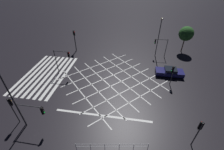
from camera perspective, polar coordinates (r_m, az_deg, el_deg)
The scene contains 15 objects.
ground_plane at distance 24.08m, azimuth 0.00°, elevation -2.04°, with size 200.00×200.00×0.00m, color black.
road_markings at distance 25.71m, azimuth -16.05°, elevation -0.87°, with size 17.99×23.74×0.01m.
traffic_light_se_main at distance 19.76m, azimuth -33.87°, elevation -9.71°, with size 0.39×0.36×3.65m.
traffic_light_sw_main at distance 32.92m, azimuth -14.17°, elevation 14.04°, with size 0.39×0.36×4.41m.
traffic_light_se_cross at distance 18.15m, azimuth -27.83°, elevation -12.03°, with size 0.36×3.11×3.39m.
traffic_light_ne_main at distance 16.89m, azimuth 30.21°, elevation -17.41°, with size 0.39×0.36×3.53m.
traffic_light_nw_cross at distance 30.94m, azimuth 17.83°, elevation 11.28°, with size 0.36×2.51×3.79m.
traffic_light_sw_cross at distance 32.42m, azimuth -14.05°, elevation 13.82°, with size 0.36×0.39×4.48m.
traffic_light_median_north at distance 23.65m, azimuth 22.03°, elevation 1.14°, with size 0.36×0.39×3.26m.
traffic_light_median_south at distance 25.06m, azimuth -18.26°, elevation 6.43°, with size 0.36×2.64×4.37m.
street_lamp_east at distance 30.33m, azimuth 17.62°, elevation 15.37°, with size 0.44×0.44×7.57m.
street_lamp_west at distance 16.52m, azimuth -36.52°, elevation -1.07°, with size 0.63×0.63×8.77m.
street_tree_far at distance 34.52m, azimuth 26.42°, elevation 13.90°, with size 2.86×2.86×5.39m.
waiting_car at distance 26.71m, azimuth 21.07°, elevation 1.13°, with size 1.90×4.53×1.30m.
pedestrian_railing at distance 16.08m, azimuth 0.00°, elevation -25.45°, with size 1.16×7.01×1.05m.
Camera 1 is at (18.79, 3.00, 14.77)m, focal length 24.00 mm.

